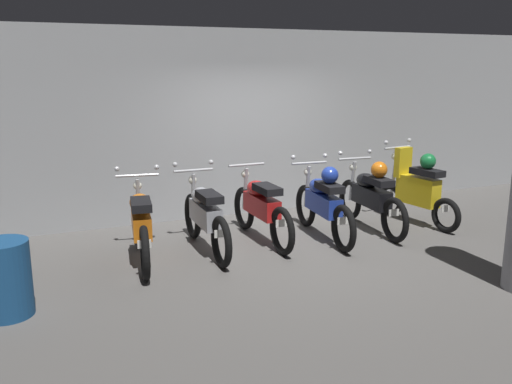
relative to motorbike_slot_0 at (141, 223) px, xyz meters
name	(u,v)px	position (x,y,z in m)	size (l,w,h in m)	color
ground_plane	(300,244)	(2.17, -0.21, -0.49)	(80.00, 80.00, 0.00)	#565451
back_wall	(246,123)	(2.17, 1.80, 1.02)	(16.00, 0.30, 3.03)	#9EA0A3
motorbike_slot_0	(141,223)	(0.00, 0.00, 0.00)	(0.58, 1.94, 1.15)	black
motorbike_slot_1	(205,215)	(0.87, 0.05, 0.00)	(0.59, 1.95, 1.15)	black
motorbike_slot_2	(261,207)	(1.74, 0.17, 0.00)	(0.56, 1.95, 1.03)	black
motorbike_slot_3	(323,202)	(2.61, -0.07, 0.04)	(0.59, 1.95, 1.15)	black
motorbike_slot_4	(371,196)	(3.48, 0.00, 0.04)	(0.59, 1.95, 1.15)	black
motorbike_slot_5	(417,188)	(4.35, 0.02, 0.08)	(0.58, 1.68, 1.29)	black
trash_bin	(5,279)	(-1.58, -1.07, -0.10)	(0.51, 0.51, 0.78)	navy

